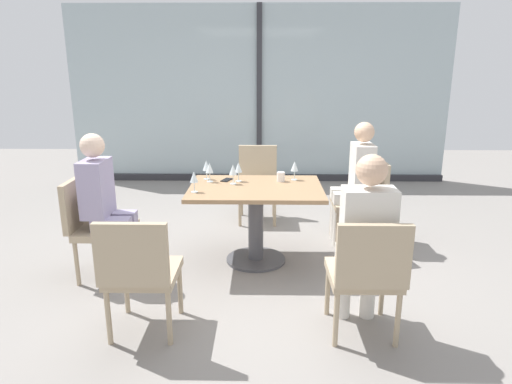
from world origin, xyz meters
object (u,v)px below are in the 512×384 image
(wine_glass_2, at_px, (233,170))
(cell_phone_on_table, at_px, (227,180))
(wine_glass_4, at_px, (238,168))
(wine_glass_5, at_px, (206,166))
(person_front_right, at_px, (365,236))
(chair_side_end, at_px, (94,222))
(wine_glass_3, at_px, (194,177))
(dining_table_main, at_px, (256,206))
(person_far_right, at_px, (356,177))
(wine_glass_0, at_px, (210,168))
(wine_glass_1, at_px, (295,167))
(coffee_cup, at_px, (281,177))
(chair_front_right, at_px, (366,271))
(person_side_end, at_px, (105,199))
(chair_far_right, at_px, (365,197))
(chair_front_left, at_px, (140,269))
(chair_near_window, at_px, (258,178))
(handbag_0, at_px, (384,248))

(wine_glass_2, bearing_deg, cell_phone_on_table, 116.84)
(wine_glass_4, bearing_deg, wine_glass_5, 166.18)
(person_front_right, bearing_deg, chair_side_end, 158.98)
(person_front_right, xyz_separation_m, wine_glass_3, (-1.28, 0.95, 0.16))
(dining_table_main, relative_size, person_far_right, 0.96)
(wine_glass_0, height_order, wine_glass_1, same)
(wine_glass_3, distance_m, wine_glass_4, 0.53)
(coffee_cup, bearing_deg, chair_front_right, -70.68)
(chair_front_right, relative_size, wine_glass_3, 4.70)
(person_side_end, bearing_deg, person_front_right, -22.05)
(wine_glass_2, distance_m, wine_glass_3, 0.43)
(chair_far_right, distance_m, person_side_end, 2.54)
(wine_glass_2, xyz_separation_m, coffee_cup, (0.45, 0.11, -0.09))
(chair_front_left, relative_size, wine_glass_5, 4.70)
(chair_near_window, xyz_separation_m, person_side_end, (-1.28, -1.59, 0.20))
(wine_glass_2, bearing_deg, person_front_right, -52.27)
(wine_glass_5, bearing_deg, cell_phone_on_table, -10.53)
(person_far_right, relative_size, wine_glass_5, 6.81)
(person_far_right, bearing_deg, wine_glass_4, -165.29)
(wine_glass_5, bearing_deg, wine_glass_3, -96.07)
(chair_side_end, height_order, wine_glass_3, wine_glass_3)
(person_side_end, relative_size, wine_glass_3, 6.81)
(chair_far_right, xyz_separation_m, wine_glass_0, (-1.56, -0.33, 0.37))
(chair_near_window, bearing_deg, chair_far_right, -34.36)
(person_front_right, xyz_separation_m, handbag_0, (0.46, 1.14, -0.56))
(chair_front_right, distance_m, wine_glass_0, 1.89)
(wine_glass_1, relative_size, wine_glass_4, 1.00)
(chair_side_end, relative_size, person_far_right, 0.69)
(wine_glass_3, bearing_deg, wine_glass_0, 75.87)
(chair_front_left, xyz_separation_m, wine_glass_3, (0.21, 1.06, 0.37))
(person_far_right, distance_m, wine_glass_3, 1.70)
(chair_near_window, relative_size, wine_glass_5, 4.70)
(chair_side_end, distance_m, person_side_end, 0.23)
(wine_glass_3, xyz_separation_m, wine_glass_5, (0.05, 0.47, 0.00))
(chair_side_end, relative_size, handbag_0, 2.90)
(person_side_end, bearing_deg, wine_glass_1, 19.65)
(chair_near_window, distance_m, coffee_cup, 1.12)
(person_front_right, bearing_deg, wine_glass_5, 130.87)
(dining_table_main, distance_m, wine_glass_5, 0.64)
(chair_near_window, xyz_separation_m, handbag_0, (1.20, -1.28, -0.36))
(coffee_cup, bearing_deg, person_side_end, -160.70)
(person_front_right, bearing_deg, person_side_end, 157.95)
(dining_table_main, height_order, wine_glass_2, wine_glass_2)
(chair_front_left, height_order, wine_glass_4, wine_glass_4)
(wine_glass_3, bearing_deg, wine_glass_5, 83.93)
(person_front_right, relative_size, wine_glass_5, 6.81)
(chair_front_left, relative_size, person_side_end, 0.69)
(coffee_cup, bearing_deg, wine_glass_3, -152.51)
(wine_glass_4, bearing_deg, coffee_cup, 1.15)
(wine_glass_0, relative_size, cell_phone_on_table, 1.28)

